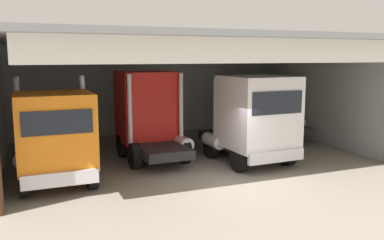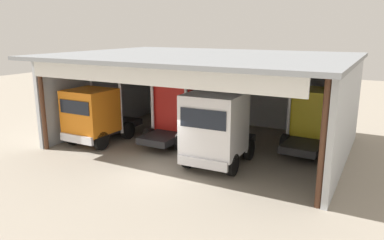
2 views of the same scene
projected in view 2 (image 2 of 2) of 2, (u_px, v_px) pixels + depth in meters
name	position (u px, v px, depth m)	size (l,w,h in m)	color
ground_plane	(154.00, 173.00, 16.86)	(80.00, 80.00, 0.00)	gray
workshop_shed	(211.00, 79.00, 21.12)	(15.52, 11.84, 5.13)	#ADB2B7
truck_orange_right_bay	(95.00, 115.00, 20.97)	(2.58, 4.91, 3.66)	orange
truck_red_yard_outside	(178.00, 110.00, 21.16)	(2.60, 4.31, 3.71)	red
truck_white_center_left_bay	(216.00, 128.00, 17.34)	(2.80, 5.02, 3.59)	white
truck_yellow_left_bay	(314.00, 119.00, 19.74)	(2.62, 4.85, 3.31)	yellow
oil_drum	(187.00, 115.00, 26.41)	(0.58, 0.58, 0.94)	#194CB2
tool_cart	(161.00, 111.00, 27.51)	(0.90, 0.60, 1.00)	black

